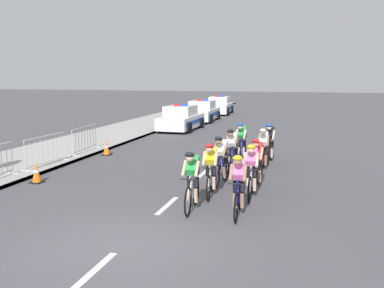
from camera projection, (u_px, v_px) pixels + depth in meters
The scene contains 21 objects.
ground_plane at pixel (124, 244), 8.80m from camera, with size 160.00×160.00×0.00m, color #4C4C51.
sidewalk_slab at pixel (107, 136), 23.98m from camera, with size 3.93×60.00×0.12m, color #A3A099.
kerb_edge at pixel (140, 137), 23.50m from camera, with size 0.16×60.00×0.13m, color #9E9E99.
lane_markings_centre at pixel (204, 173), 15.22m from camera, with size 0.14×17.60×0.01m.
cyclist_lead at pixel (192, 180), 10.87m from camera, with size 0.43×1.72×1.56m.
cyclist_second at pixel (238, 184), 10.42m from camera, with size 0.43×1.72×1.56m.
cyclist_third at pixel (211, 169), 12.14m from camera, with size 0.45×1.72×1.56m.
cyclist_fourth at pixel (251, 170), 11.97m from camera, with size 0.43×1.72×1.56m.
cyclist_fifth at pixel (221, 159), 13.46m from camera, with size 0.45×1.72×1.56m.
cyclist_sixth at pixel (257, 163), 12.95m from camera, with size 0.42×1.72×1.56m.
cyclist_seventh at pixel (232, 150), 15.18m from camera, with size 0.42×1.72×1.56m.
cyclist_eighth at pixel (263, 149), 15.38m from camera, with size 0.42×1.72×1.56m.
cyclist_ninth at pixel (241, 141), 17.07m from camera, with size 0.43×1.72×1.56m.
cyclist_tenth at pixel (269, 142), 16.83m from camera, with size 0.42×1.72×1.56m.
police_car_nearest at pixel (181, 119), 26.82m from camera, with size 2.06×4.43×1.59m.
police_car_second at pixel (202, 112), 31.96m from camera, with size 2.07×4.44×1.59m.
police_car_third at pixel (220, 106), 37.75m from camera, with size 2.18×4.49×1.59m.
crowd_barrier_middle at pixel (46, 151), 15.80m from camera, with size 0.59×2.32×1.07m.
crowd_barrier_rear at pixel (85, 139), 18.58m from camera, with size 0.66×2.32×1.07m.
traffic_cone_near at pixel (106, 148), 18.50m from camera, with size 0.36×0.36×0.64m.
traffic_cone_mid at pixel (36, 173), 13.76m from camera, with size 0.36×0.36×0.64m.
Camera 1 is at (3.50, -7.73, 3.33)m, focal length 41.54 mm.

